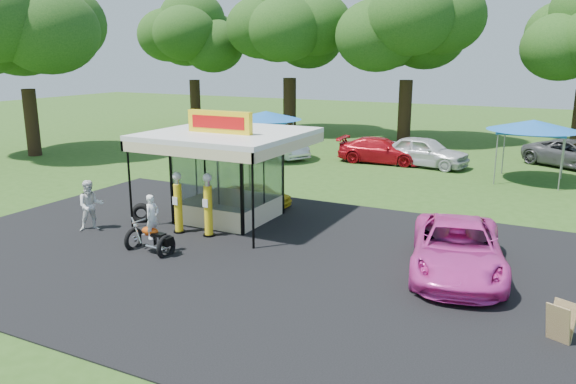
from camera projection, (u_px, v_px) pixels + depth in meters
name	position (u px, v px, depth m)	size (l,w,h in m)	color
ground	(195.00, 272.00, 16.29)	(120.00, 120.00, 0.00)	#2C4F18
asphalt_apron	(232.00, 250.00, 18.01)	(20.00, 14.00, 0.04)	black
gas_station_kiosk	(229.00, 174.00, 21.07)	(5.40, 5.40, 4.18)	white
gas_pump_left	(178.00, 204.00, 19.55)	(0.41, 0.41, 2.21)	black
gas_pump_right	(208.00, 207.00, 19.16)	(0.42, 0.42, 2.25)	black
motorcycle	(152.00, 230.00, 17.62)	(1.71, 0.91, 2.00)	black
spare_tires	(141.00, 213.00, 21.02)	(0.91, 0.81, 0.74)	black
a_frame_sign	(560.00, 323.00, 12.19)	(0.56, 0.64, 0.92)	#593819
kiosk_car	(258.00, 195.00, 23.29)	(1.13, 2.82, 0.96)	yellow
pink_sedan	(457.00, 248.00, 16.02)	(2.50, 5.42, 1.51)	#E83FB0
spectator_west	(91.00, 206.00, 19.92)	(0.89, 0.70, 1.84)	white
bg_car_a	(280.00, 146.00, 34.16)	(1.53, 4.38, 1.44)	white
bg_car_b	(381.00, 150.00, 32.54)	(2.03, 4.99, 1.45)	#B50D18
bg_car_c	(424.00, 152.00, 31.47)	(1.99, 4.95, 1.69)	silver
bg_car_d	(575.00, 154.00, 31.06)	(2.54, 5.50, 1.53)	#515153
tent_west	(266.00, 116.00, 32.83)	(4.19, 4.19, 2.93)	gray
tent_east	(534.00, 126.00, 27.22)	(4.39, 4.39, 3.07)	gray
oak_far_a	(193.00, 43.00, 47.90)	(9.46, 9.46, 11.21)	black
oak_far_b	(290.00, 34.00, 43.53)	(10.07, 10.07, 12.01)	black
oak_far_c	(409.00, 29.00, 38.78)	(10.54, 10.54, 12.42)	black
oak_near	(22.00, 29.00, 33.29)	(10.53, 10.53, 12.12)	black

